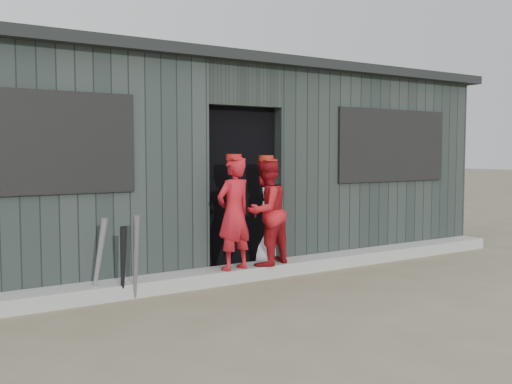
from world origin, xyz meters
TOP-DOWN VIEW (x-y plane):
  - ground at (0.00, 0.00)m, footprint 80.00×80.00m
  - curb at (0.00, 1.82)m, footprint 8.00×0.36m
  - bat_left at (-1.87, 1.72)m, footprint 0.17×0.27m
  - bat_mid at (-1.54, 1.58)m, footprint 0.10×0.23m
  - bat_right at (-1.66, 1.61)m, footprint 0.11×0.23m
  - player_red_left at (-0.35, 1.71)m, footprint 0.52×0.40m
  - player_red_right at (0.10, 1.75)m, footprint 0.73×0.65m
  - player_grey_back at (0.41, 2.25)m, footprint 0.59×0.40m
  - dugout at (0.00, 3.50)m, footprint 8.30×3.30m

SIDE VIEW (x-z plane):
  - ground at x=0.00m, z-range 0.00..0.00m
  - curb at x=0.00m, z-range 0.00..0.15m
  - bat_right at x=-1.66m, z-range 0.00..0.75m
  - bat_left at x=-1.87m, z-range 0.00..0.83m
  - bat_mid at x=-1.54m, z-range 0.00..0.86m
  - player_grey_back at x=0.41m, z-range 0.00..1.17m
  - player_red_right at x=0.10m, z-range 0.15..1.40m
  - player_red_left at x=-0.35m, z-range 0.15..1.41m
  - dugout at x=0.00m, z-range -0.02..2.60m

